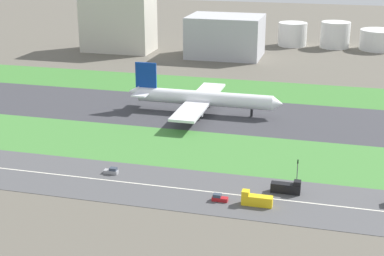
% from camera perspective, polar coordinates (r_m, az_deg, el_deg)
% --- Properties ---
extents(ground_plane, '(800.00, 800.00, 0.00)m').
position_cam_1_polar(ground_plane, '(233.38, 2.99, 1.36)').
color(ground_plane, '#5B564C').
extents(runway, '(280.00, 46.00, 0.10)m').
position_cam_1_polar(runway, '(233.37, 2.99, 1.37)').
color(runway, '#38383D').
rests_on(runway, ground_plane).
extents(grass_median_north, '(280.00, 36.00, 0.10)m').
position_cam_1_polar(grass_median_north, '(272.05, 4.79, 3.89)').
color(grass_median_north, '#3D7A33').
rests_on(grass_median_north, ground_plane).
extents(grass_median_south, '(280.00, 36.00, 0.10)m').
position_cam_1_polar(grass_median_south, '(195.64, 0.49, -2.13)').
color(grass_median_south, '#427F38').
rests_on(grass_median_south, ground_plane).
extents(highway, '(280.00, 28.00, 0.10)m').
position_cam_1_polar(highway, '(167.26, -2.24, -5.95)').
color(highway, '#4C4C4F').
rests_on(highway, ground_plane).
extents(highway_centerline, '(266.00, 0.50, 0.01)m').
position_cam_1_polar(highway_centerline, '(167.24, -2.24, -5.93)').
color(highway_centerline, silver).
rests_on(highway_centerline, highway).
extents(airliner, '(65.00, 56.00, 19.70)m').
position_cam_1_polar(airliner, '(233.50, 0.85, 2.99)').
color(airliner, white).
rests_on(airliner, runway).
extents(car_2, '(4.40, 1.80, 2.00)m').
position_cam_1_polar(car_2, '(158.92, 2.74, -7.01)').
color(car_2, '#B2191E').
rests_on(car_2, highway).
extents(truck_1, '(8.40, 2.50, 4.00)m').
position_cam_1_polar(truck_1, '(165.34, 9.44, -5.90)').
color(truck_1, black).
rests_on(truck_1, highway).
extents(truck_0, '(8.40, 2.50, 4.00)m').
position_cam_1_polar(truck_0, '(157.03, 6.42, -7.15)').
color(truck_0, yellow).
rests_on(truck_0, highway).
extents(car_0, '(4.40, 1.80, 2.00)m').
position_cam_1_polar(car_0, '(177.65, -8.04, -4.28)').
color(car_0, '#99999E').
rests_on(car_0, highway).
extents(traffic_light, '(0.36, 0.50, 7.20)m').
position_cam_1_polar(traffic_light, '(171.45, 10.49, -4.08)').
color(traffic_light, '#4C4C51').
rests_on(traffic_light, highway).
extents(terminal_building, '(42.90, 24.18, 37.26)m').
position_cam_1_polar(terminal_building, '(362.04, -7.38, 10.57)').
color(terminal_building, beige).
rests_on(terminal_building, ground_plane).
extents(hangar_building, '(43.33, 32.37, 24.16)m').
position_cam_1_polar(hangar_building, '(343.63, 3.35, 9.14)').
color(hangar_building, '#B2B2B7').
rests_on(hangar_building, ground_plane).
extents(fuel_tank_west, '(18.59, 18.59, 15.06)m').
position_cam_1_polar(fuel_tank_west, '(383.42, 10.00, 9.23)').
color(fuel_tank_west, silver).
rests_on(fuel_tank_west, ground_plane).
extents(fuel_tank_centre, '(18.53, 18.53, 16.54)m').
position_cam_1_polar(fuel_tank_centre, '(382.02, 14.12, 9.03)').
color(fuel_tank_centre, silver).
rests_on(fuel_tank_centre, ground_plane).
extents(fuel_tank_east, '(24.44, 24.44, 12.59)m').
position_cam_1_polar(fuel_tank_east, '(383.01, 18.23, 8.37)').
color(fuel_tank_east, silver).
rests_on(fuel_tank_east, ground_plane).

